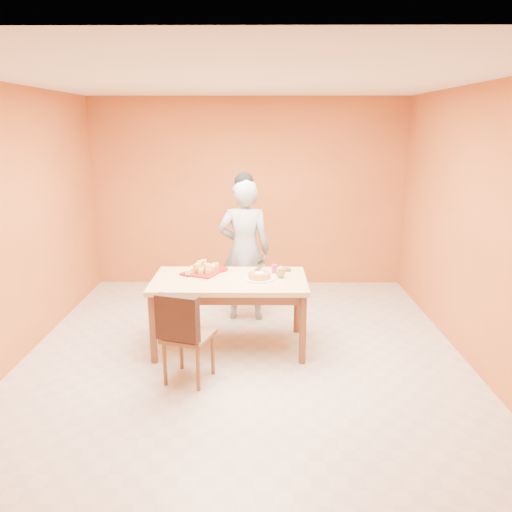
{
  "coord_description": "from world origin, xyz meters",
  "views": [
    {
      "loc": [
        0.16,
        -4.71,
        2.3
      ],
      "look_at": [
        0.12,
        0.3,
        0.99
      ],
      "focal_mm": 35.0,
      "sensor_mm": 36.0,
      "label": 1
    }
  ],
  "objects_px": {
    "magenta_glass": "(275,269)",
    "sponge_cake": "(259,276)",
    "pastry_platter": "(202,272)",
    "egg_ornament": "(281,272)",
    "checker_tin": "(287,270)",
    "person": "(244,251)",
    "red_dinner_plate": "(218,270)",
    "dining_chair": "(188,334)",
    "dining_table": "(230,287)"
  },
  "relations": [
    {
      "from": "dining_table",
      "to": "checker_tin",
      "type": "xyz_separation_m",
      "value": [
        0.61,
        0.29,
        0.11
      ]
    },
    {
      "from": "dining_chair",
      "to": "red_dinner_plate",
      "type": "xyz_separation_m",
      "value": [
        0.19,
        1.06,
        0.3
      ]
    },
    {
      "from": "dining_table",
      "to": "checker_tin",
      "type": "distance_m",
      "value": 0.68
    },
    {
      "from": "dining_table",
      "to": "dining_chair",
      "type": "relative_size",
      "value": 1.79
    },
    {
      "from": "person",
      "to": "checker_tin",
      "type": "bearing_deg",
      "value": 131.81
    },
    {
      "from": "person",
      "to": "sponge_cake",
      "type": "distance_m",
      "value": 0.86
    },
    {
      "from": "dining_chair",
      "to": "person",
      "type": "relative_size",
      "value": 0.52
    },
    {
      "from": "dining_table",
      "to": "egg_ornament",
      "type": "xyz_separation_m",
      "value": [
        0.53,
        0.04,
        0.16
      ]
    },
    {
      "from": "red_dinner_plate",
      "to": "checker_tin",
      "type": "height_order",
      "value": "checker_tin"
    },
    {
      "from": "person",
      "to": "magenta_glass",
      "type": "distance_m",
      "value": 0.7
    },
    {
      "from": "pastry_platter",
      "to": "checker_tin",
      "type": "height_order",
      "value": "checker_tin"
    },
    {
      "from": "sponge_cake",
      "to": "person",
      "type": "bearing_deg",
      "value": 101.97
    },
    {
      "from": "pastry_platter",
      "to": "red_dinner_plate",
      "type": "relative_size",
      "value": 1.52
    },
    {
      "from": "egg_ornament",
      "to": "magenta_glass",
      "type": "distance_m",
      "value": 0.19
    },
    {
      "from": "pastry_platter",
      "to": "egg_ornament",
      "type": "bearing_deg",
      "value": -10.96
    },
    {
      "from": "dining_chair",
      "to": "red_dinner_plate",
      "type": "bearing_deg",
      "value": 97.86
    },
    {
      "from": "person",
      "to": "egg_ornament",
      "type": "distance_m",
      "value": 0.88
    },
    {
      "from": "magenta_glass",
      "to": "egg_ornament",
      "type": "bearing_deg",
      "value": -71.66
    },
    {
      "from": "dining_chair",
      "to": "sponge_cake",
      "type": "bearing_deg",
      "value": 66.55
    },
    {
      "from": "egg_ornament",
      "to": "red_dinner_plate",
      "type": "bearing_deg",
      "value": -179.24
    },
    {
      "from": "person",
      "to": "magenta_glass",
      "type": "xyz_separation_m",
      "value": [
        0.34,
        -0.61,
        -0.05
      ]
    },
    {
      "from": "dining_table",
      "to": "magenta_glass",
      "type": "distance_m",
      "value": 0.54
    },
    {
      "from": "person",
      "to": "magenta_glass",
      "type": "relative_size",
      "value": 18.72
    },
    {
      "from": "red_dinner_plate",
      "to": "sponge_cake",
      "type": "bearing_deg",
      "value": -35.35
    },
    {
      "from": "dining_table",
      "to": "person",
      "type": "relative_size",
      "value": 0.94
    },
    {
      "from": "sponge_cake",
      "to": "egg_ornament",
      "type": "relative_size",
      "value": 1.84
    },
    {
      "from": "dining_table",
      "to": "sponge_cake",
      "type": "distance_m",
      "value": 0.34
    },
    {
      "from": "dining_chair",
      "to": "magenta_glass",
      "type": "relative_size",
      "value": 9.78
    },
    {
      "from": "sponge_cake",
      "to": "egg_ornament",
      "type": "distance_m",
      "value": 0.23
    },
    {
      "from": "pastry_platter",
      "to": "magenta_glass",
      "type": "xyz_separation_m",
      "value": [
        0.78,
        0.01,
        0.04
      ]
    },
    {
      "from": "red_dinner_plate",
      "to": "person",
      "type": "bearing_deg",
      "value": 61.24
    },
    {
      "from": "magenta_glass",
      "to": "dining_chair",
      "type": "bearing_deg",
      "value": -130.06
    },
    {
      "from": "red_dinner_plate",
      "to": "sponge_cake",
      "type": "relative_size",
      "value": 1.01
    },
    {
      "from": "dining_table",
      "to": "pastry_platter",
      "type": "relative_size",
      "value": 4.46
    },
    {
      "from": "dining_chair",
      "to": "red_dinner_plate",
      "type": "height_order",
      "value": "dining_chair"
    },
    {
      "from": "checker_tin",
      "to": "sponge_cake",
      "type": "bearing_deg",
      "value": -134.95
    },
    {
      "from": "dining_chair",
      "to": "sponge_cake",
      "type": "relative_size",
      "value": 3.83
    },
    {
      "from": "red_dinner_plate",
      "to": "magenta_glass",
      "type": "distance_m",
      "value": 0.63
    },
    {
      "from": "sponge_cake",
      "to": "pastry_platter",
      "type": "bearing_deg",
      "value": 160.74
    },
    {
      "from": "checker_tin",
      "to": "person",
      "type": "bearing_deg",
      "value": 131.75
    },
    {
      "from": "egg_ornament",
      "to": "magenta_glass",
      "type": "bearing_deg",
      "value": 130.91
    },
    {
      "from": "pastry_platter",
      "to": "magenta_glass",
      "type": "bearing_deg",
      "value": 1.09
    },
    {
      "from": "pastry_platter",
      "to": "egg_ornament",
      "type": "distance_m",
      "value": 0.86
    },
    {
      "from": "sponge_cake",
      "to": "checker_tin",
      "type": "distance_m",
      "value": 0.43
    },
    {
      "from": "dining_table",
      "to": "red_dinner_plate",
      "type": "height_order",
      "value": "red_dinner_plate"
    },
    {
      "from": "dining_table",
      "to": "sponge_cake",
      "type": "bearing_deg",
      "value": -2.78
    },
    {
      "from": "dining_chair",
      "to": "egg_ornament",
      "type": "relative_size",
      "value": 7.03
    },
    {
      "from": "magenta_glass",
      "to": "sponge_cake",
      "type": "bearing_deg",
      "value": -125.64
    },
    {
      "from": "red_dinner_plate",
      "to": "sponge_cake",
      "type": "distance_m",
      "value": 0.56
    },
    {
      "from": "egg_ornament",
      "to": "sponge_cake",
      "type": "bearing_deg",
      "value": -144.19
    }
  ]
}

